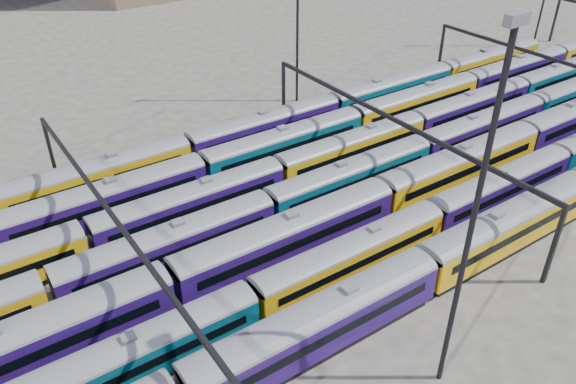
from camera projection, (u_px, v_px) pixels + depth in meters
ground at (312, 211)px, 57.59m from camera, size 500.00×500.00×0.00m
rake_0 at (510, 223)px, 51.00m from camera, size 108.79×3.19×5.37m
rake_1 at (352, 253)px, 47.73m from camera, size 97.92×2.87×4.82m
rake_2 at (288, 233)px, 49.49m from camera, size 111.83×3.27×5.53m
rake_3 at (169, 243)px, 48.76m from camera, size 143.44×3.00×5.04m
rake_4 at (191, 201)px, 54.42m from camera, size 141.98×2.97×4.99m
rake_5 at (355, 119)px, 69.71m from camera, size 126.37×3.08×5.19m
rake_6 at (96, 174)px, 58.50m from camera, size 146.01×3.05×5.14m
gantry_1 at (111, 221)px, 44.41m from camera, size 0.35×40.35×8.03m
gantry_2 at (390, 127)px, 58.69m from camera, size 0.35×40.35×8.03m
gantry_3 at (560, 70)px, 72.97m from camera, size 0.35×40.35×8.03m
mast_2 at (474, 217)px, 32.39m from camera, size 1.40×0.50×25.60m
mast_3 at (298, 2)px, 73.91m from camera, size 1.40×0.50×25.60m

